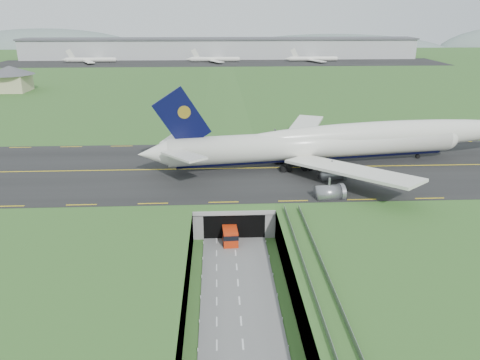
{
  "coord_description": "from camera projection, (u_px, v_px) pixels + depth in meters",
  "views": [
    {
      "loc": [
        -2.86,
        -74.1,
        42.42
      ],
      "look_at": [
        1.69,
        20.0,
        7.89
      ],
      "focal_mm": 35.0,
      "sensor_mm": 36.0,
      "label": 1
    }
  ],
  "objects": [
    {
      "name": "shuttle_tram",
      "position": [
        230.0,
        233.0,
        90.54
      ],
      "size": [
        3.21,
        7.63,
        3.06
      ],
      "rotation": [
        0.0,
        0.0,
        0.05
      ],
      "color": "red",
      "rests_on": "ground"
    },
    {
      "name": "trench_road",
      "position": [
        238.0,
        282.0,
        77.15
      ],
      "size": [
        12.0,
        75.0,
        0.2
      ],
      "primitive_type": "cube",
      "color": "slate",
      "rests_on": "ground"
    },
    {
      "name": "taxiway",
      "position": [
        230.0,
        169.0,
        113.07
      ],
      "size": [
        800.0,
        44.0,
        0.18
      ],
      "primitive_type": "cube",
      "color": "black",
      "rests_on": "airfield_deck"
    },
    {
      "name": "distant_hills",
      "position": [
        281.0,
        56.0,
        491.77
      ],
      "size": [
        700.0,
        91.0,
        60.0
      ],
      "color": "slate",
      "rests_on": "ground"
    },
    {
      "name": "tunnel_portal",
      "position": [
        233.0,
        206.0,
        98.75
      ],
      "size": [
        17.0,
        22.3,
        6.0
      ],
      "color": "gray",
      "rests_on": "ground"
    },
    {
      "name": "airfield_deck",
      "position": [
        236.0,
        244.0,
        83.19
      ],
      "size": [
        800.0,
        800.0,
        6.0
      ],
      "primitive_type": "cube",
      "color": "gray",
      "rests_on": "ground"
    },
    {
      "name": "ground",
      "position": [
        236.0,
        259.0,
        84.22
      ],
      "size": [
        900.0,
        900.0,
        0.0
      ],
      "primitive_type": "plane",
      "color": "#2E5421",
      "rests_on": "ground"
    },
    {
      "name": "service_building",
      "position": [
        10.0,
        76.0,
        216.61
      ],
      "size": [
        21.86,
        21.86,
        11.88
      ],
      "rotation": [
        0.0,
        0.0,
        0.0
      ],
      "color": "#B9B386",
      "rests_on": "ground"
    },
    {
      "name": "cargo_terminal",
      "position": [
        220.0,
        48.0,
        360.2
      ],
      "size": [
        320.0,
        67.0,
        15.6
      ],
      "color": "#B2B2B2",
      "rests_on": "ground"
    },
    {
      "name": "jumbo_jet",
      "position": [
        342.0,
        142.0,
        114.81
      ],
      "size": [
        100.89,
        63.24,
        21.15
      ],
      "rotation": [
        0.0,
        0.0,
        0.15
      ],
      "color": "silver",
      "rests_on": "ground"
    },
    {
      "name": "guideway",
      "position": [
        320.0,
        293.0,
        64.96
      ],
      "size": [
        3.0,
        53.0,
        7.05
      ],
      "color": "#A8A8A3",
      "rests_on": "ground"
    }
  ]
}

